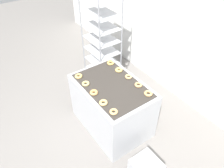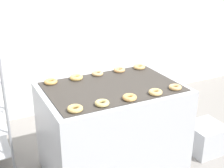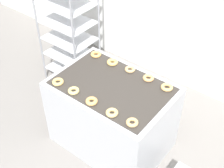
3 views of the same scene
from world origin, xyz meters
The scene contains 13 objects.
wall_back centered at (0.00, 2.12, 1.40)m, with size 8.00×0.05×2.80m.
fryer_machine centered at (0.00, 0.67, 0.43)m, with size 1.21×0.84×0.86m.
glaze_bin centered at (1.01, 0.51, 0.15)m, with size 0.36×0.35×0.30m.
donut_near_leftmost centered at (-0.45, 0.37, 0.88)m, with size 0.12×0.12×0.04m, color #DEB565.
donut_near_left centered at (-0.23, 0.37, 0.88)m, with size 0.11×0.11×0.03m, color #D5BE71.
donut_near_center centered at (0.00, 0.36, 0.88)m, with size 0.11×0.11×0.04m, color #E9A85C.
donut_near_right centered at (0.24, 0.36, 0.88)m, with size 0.11×0.11×0.04m, color #E5BC6F.
donut_near_rightmost centered at (0.45, 0.37, 0.88)m, with size 0.11×0.11×0.03m, color #DEAE6B.
donut_far_leftmost centered at (-0.46, 0.97, 0.88)m, with size 0.12×0.12×0.03m, color #ECB05A.
donut_far_left centered at (-0.22, 0.96, 0.88)m, with size 0.12×0.12×0.04m, color #E7BB63.
donut_far_center centered at (0.00, 0.98, 0.88)m, with size 0.11×0.11×0.03m, color tan.
donut_far_right centered at (0.23, 0.97, 0.88)m, with size 0.11×0.11×0.03m, color #E7A966.
donut_far_rightmost centered at (0.45, 0.96, 0.88)m, with size 0.12×0.12×0.03m, color #E3B068.
Camera 2 is at (-1.11, -1.57, 1.89)m, focal length 50.00 mm.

